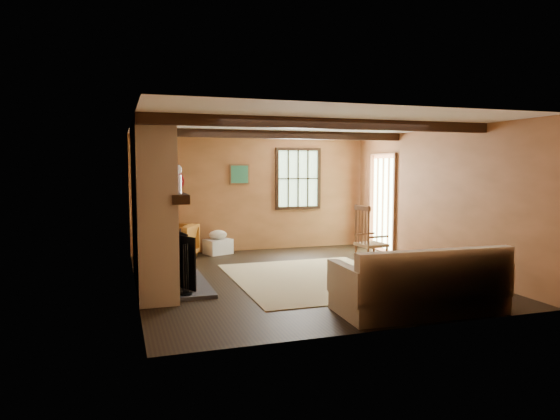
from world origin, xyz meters
name	(u,v)px	position (x,y,z in m)	size (l,w,h in m)	color
ground	(298,277)	(0.00, 0.00, 0.00)	(5.50, 5.50, 0.00)	black
room_envelope	(306,174)	(0.22, 0.26, 1.63)	(5.02, 5.52, 2.44)	#AC673D
fireplace	(154,212)	(-2.23, 0.00, 1.10)	(1.02, 2.30, 2.40)	brown
rug	(314,278)	(0.20, -0.20, 0.00)	(2.50, 3.00, 0.01)	tan
rocking_chair	(369,242)	(1.36, 0.18, 0.47)	(0.84, 0.50, 1.11)	#A68351
sofa	(421,289)	(0.74, -2.29, 0.29)	(2.06, 0.97, 0.82)	silver
firewood_pile	(164,251)	(-1.89, 2.39, 0.13)	(0.73, 0.13, 0.27)	brown
laundry_basket	(218,247)	(-0.81, 2.48, 0.15)	(0.50, 0.38, 0.30)	white
basket_pillow	(218,235)	(-0.81, 2.48, 0.39)	(0.36, 0.29, 0.18)	silver
armchair	(176,241)	(-1.68, 2.21, 0.33)	(0.71, 0.73, 0.67)	#BF6026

